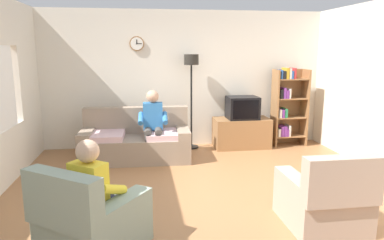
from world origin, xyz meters
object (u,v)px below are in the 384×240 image
at_px(tv_stand, 241,133).
at_px(armchair_near_bookshelf, 323,201).
at_px(tv, 242,108).
at_px(person_on_couch, 153,122).
at_px(floor_lamp, 191,75).
at_px(bookshelf, 287,105).
at_px(person_in_left_armchair, 96,189).
at_px(armchair_near_window, 91,223).
at_px(couch, 136,142).

xyz_separation_m(tv_stand, armchair_near_bookshelf, (-0.01, -3.30, -0.01)).
distance_m(tv, armchair_near_bookshelf, 3.31).
relative_size(tv, person_on_couch, 0.48).
bearing_deg(tv_stand, floor_lamp, 174.36).
bearing_deg(armchair_near_bookshelf, bookshelf, 73.86).
bearing_deg(tv, person_in_left_armchair, -125.98).
height_order(tv_stand, armchair_near_window, armchair_near_window).
bearing_deg(bookshelf, person_on_couch, -166.08).
height_order(armchair_near_bookshelf, person_on_couch, person_on_couch).
height_order(tv_stand, person_on_couch, person_on_couch).
bearing_deg(couch, armchair_near_bookshelf, -53.34).
bearing_deg(tv_stand, couch, -166.53).
distance_m(bookshelf, person_on_couch, 2.83).
distance_m(tv_stand, floor_lamp, 1.53).
distance_m(couch, bookshelf, 3.15).
bearing_deg(person_in_left_armchair, tv, 54.02).
distance_m(tv, floor_lamp, 1.20).
height_order(tv, armchair_near_bookshelf, tv).
bearing_deg(bookshelf, floor_lamp, 179.14).
distance_m(couch, armchair_near_window, 2.97).
relative_size(armchair_near_window, person_on_couch, 0.95).
bearing_deg(armchair_near_window, tv_stand, 54.22).
relative_size(tv_stand, armchair_near_window, 0.93).
xyz_separation_m(couch, armchair_near_bookshelf, (2.08, -2.80, -0.02)).
bearing_deg(person_on_couch, tv, 18.22).
height_order(tv, person_on_couch, person_on_couch).
height_order(couch, person_in_left_armchair, person_in_left_armchair).
bearing_deg(armchair_near_window, person_in_left_armchair, 54.21).
relative_size(tv_stand, person_on_couch, 0.89).
distance_m(tv, armchair_near_window, 4.26).
xyz_separation_m(couch, tv, (2.09, 0.48, 0.50)).
height_order(armchair_near_window, person_in_left_armchair, person_in_left_armchair).
relative_size(floor_lamp, armchair_near_window, 1.57).
bearing_deg(floor_lamp, person_on_couch, -137.66).
xyz_separation_m(armchair_near_window, person_in_left_armchair, (0.05, 0.07, 0.32)).
distance_m(floor_lamp, person_on_couch, 1.29).
height_order(couch, person_on_couch, person_on_couch).
relative_size(person_on_couch, person_in_left_armchair, 1.11).
bearing_deg(floor_lamp, armchair_near_window, -112.67).
height_order(armchair_near_window, person_on_couch, person_on_couch).
xyz_separation_m(tv, bookshelf, (0.96, 0.09, 0.02)).
distance_m(bookshelf, armchair_near_bookshelf, 3.55).
height_order(couch, armchair_near_bookshelf, same).
bearing_deg(person_on_couch, couch, 160.44).
bearing_deg(armchair_near_window, couch, 82.41).
bearing_deg(armchair_near_bookshelf, couch, 126.66).
bearing_deg(couch, tv_stand, 13.47).
bearing_deg(person_on_couch, armchair_near_window, -103.90).
bearing_deg(bookshelf, armchair_near_bookshelf, -106.14).
bearing_deg(armchair_near_window, tv, 54.03).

